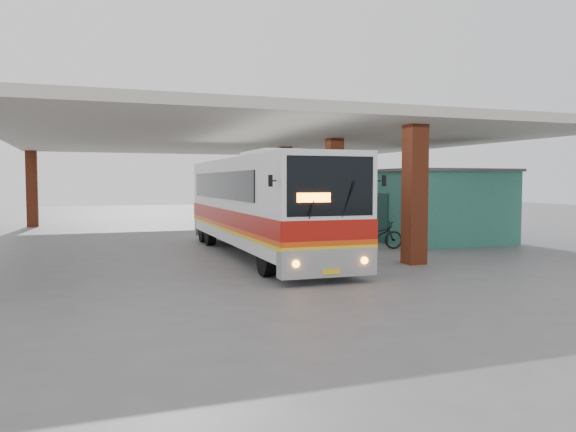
% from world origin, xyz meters
% --- Properties ---
extents(ground, '(90.00, 90.00, 0.00)m').
position_xyz_m(ground, '(0.00, 0.00, 0.00)').
color(ground, '#515154').
rests_on(ground, ground).
extents(brick_columns, '(20.10, 21.60, 4.35)m').
position_xyz_m(brick_columns, '(1.43, 5.00, 2.17)').
color(brick_columns, '#963D20').
rests_on(brick_columns, ground).
extents(canopy_roof, '(21.00, 23.00, 0.30)m').
position_xyz_m(canopy_roof, '(0.50, 6.50, 4.50)').
color(canopy_roof, beige).
rests_on(canopy_roof, brick_columns).
extents(shop_building, '(5.20, 8.20, 3.11)m').
position_xyz_m(shop_building, '(7.49, 4.00, 1.56)').
color(shop_building, '#2B6D5F').
rests_on(shop_building, ground).
extents(coach_bus, '(2.80, 12.42, 3.60)m').
position_xyz_m(coach_bus, '(-0.92, 0.58, 1.79)').
color(coach_bus, white).
rests_on(coach_bus, ground).
extents(motorcycle, '(2.16, 1.21, 1.07)m').
position_xyz_m(motorcycle, '(3.77, 0.80, 0.54)').
color(motorcycle, black).
rests_on(motorcycle, ground).
extents(pedestrian, '(0.67, 0.44, 1.82)m').
position_xyz_m(pedestrian, '(1.04, -1.25, 0.91)').
color(pedestrian, red).
rests_on(pedestrian, ground).
extents(red_chair, '(0.56, 0.56, 0.84)m').
position_xyz_m(red_chair, '(4.36, 6.47, 0.39)').
color(red_chair, red).
rests_on(red_chair, ground).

